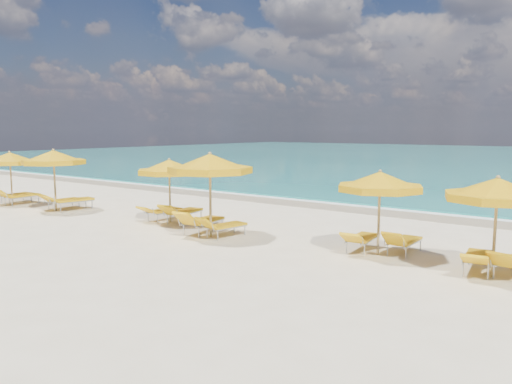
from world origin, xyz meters
The scene contains 21 objects.
ground_plane centered at (0.00, 0.00, 0.00)m, with size 120.00×120.00×0.00m, color beige.
wet_sand_band centered at (0.00, 7.40, 0.00)m, with size 120.00×2.60×0.01m, color tan.
foam_line centered at (0.00, 8.20, 0.00)m, with size 120.00×1.20×0.03m, color white.
whitecap_near centered at (-6.00, 17.00, 0.00)m, with size 14.00×0.36×0.05m, color white.
umbrella_0 centered at (-11.69, -0.57, 1.97)m, with size 2.69×2.69×2.31m.
umbrella_1 centered at (-8.49, -0.47, 2.11)m, with size 2.51×2.51×2.48m.
umbrella_2 centered at (-3.03, 0.54, 1.92)m, with size 2.89×2.89×2.25m.
umbrella_3 centered at (-0.31, -0.38, 2.20)m, with size 2.77×2.77×2.58m.
umbrella_4 centered at (4.65, 0.55, 1.90)m, with size 2.23×2.23×2.23m.
umbrella_5 centered at (7.45, 0.23, 1.93)m, with size 2.36×2.36×2.26m.
lounger_0_left centered at (-12.05, -0.24, 0.21)m, with size 0.84×1.75×0.73m.
lounger_0_right centered at (-11.26, -0.41, 0.23)m, with size 0.67×1.86×0.80m.
lounger_1_left centered at (-8.89, 0.10, 0.20)m, with size 0.60×1.67×0.69m.
lounger_1_right centered at (-8.13, 0.03, 0.24)m, with size 1.00×2.09×0.77m.
lounger_2_left centered at (-3.53, 0.70, 0.20)m, with size 0.60×1.75×0.63m.
lounger_2_right centered at (-2.60, 0.77, 0.23)m, with size 0.93×1.96×0.79m.
lounger_3_left centered at (-0.84, -0.17, 0.24)m, with size 0.85×1.96×0.86m.
lounger_3_right centered at (0.05, -0.13, 0.20)m, with size 0.80×1.72×0.73m.
lounger_4_left centered at (4.11, 0.76, 0.20)m, with size 0.69×1.73×0.67m.
lounger_4_right centered at (5.13, 1.09, 0.20)m, with size 0.57×1.61×0.74m.
lounger_5_left centered at (7.10, 0.44, 0.21)m, with size 0.78×1.82×0.66m.
Camera 1 is at (9.64, -11.46, 3.25)m, focal length 35.00 mm.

